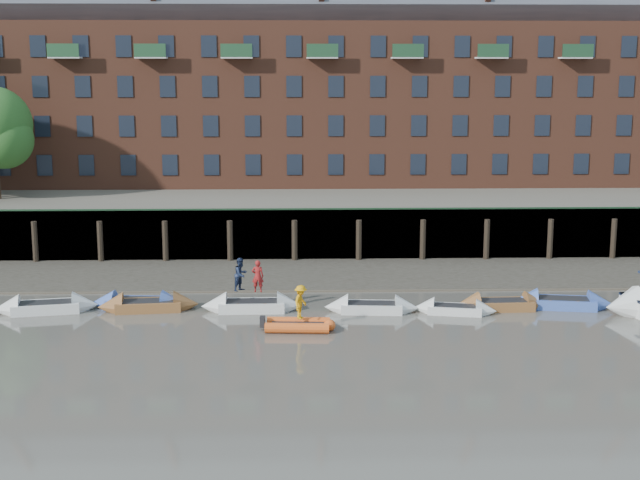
{
  "coord_description": "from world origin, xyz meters",
  "views": [
    {
      "loc": [
        -1.91,
        -32.54,
        11.64
      ],
      "look_at": [
        -0.69,
        12.0,
        3.2
      ],
      "focal_mm": 50.0,
      "sensor_mm": 36.0,
      "label": 1
    }
  ],
  "objects_px": {
    "rowboat_2": "(149,305)",
    "person_rib_crew": "(301,302)",
    "rowboat_3": "(252,306)",
    "rowboat_4": "(372,307)",
    "person_rower_a": "(258,276)",
    "person_rower_b": "(241,274)",
    "rowboat_1": "(138,303)",
    "rowboat_7": "(563,303)",
    "rowboat_5": "(455,309)",
    "rib_tender": "(301,325)",
    "rowboat_6": "(502,305)",
    "rowboat_0": "(46,307)"
  },
  "relations": [
    {
      "from": "rowboat_6",
      "to": "rowboat_7",
      "type": "relative_size",
      "value": 0.93
    },
    {
      "from": "rowboat_2",
      "to": "person_rower_a",
      "type": "distance_m",
      "value": 5.65
    },
    {
      "from": "rowboat_2",
      "to": "rowboat_3",
      "type": "height_order",
      "value": "rowboat_3"
    },
    {
      "from": "rowboat_1",
      "to": "rowboat_5",
      "type": "distance_m",
      "value": 15.72
    },
    {
      "from": "rowboat_0",
      "to": "rowboat_6",
      "type": "xyz_separation_m",
      "value": [
        22.53,
        -0.1,
        -0.01
      ]
    },
    {
      "from": "rib_tender",
      "to": "rowboat_5",
      "type": "bearing_deg",
      "value": 23.2
    },
    {
      "from": "rowboat_0",
      "to": "person_rower_b",
      "type": "distance_m",
      "value": 9.7
    },
    {
      "from": "rowboat_2",
      "to": "person_rower_b",
      "type": "relative_size",
      "value": 3.04
    },
    {
      "from": "rowboat_7",
      "to": "person_rower_b",
      "type": "distance_m",
      "value": 16.14
    },
    {
      "from": "rowboat_1",
      "to": "person_rib_crew",
      "type": "xyz_separation_m",
      "value": [
        8.1,
        -3.98,
        1.06
      ]
    },
    {
      "from": "rowboat_5",
      "to": "rowboat_3",
      "type": "bearing_deg",
      "value": -173.0
    },
    {
      "from": "rib_tender",
      "to": "person_rower_b",
      "type": "height_order",
      "value": "person_rower_b"
    },
    {
      "from": "rowboat_6",
      "to": "person_rower_b",
      "type": "xyz_separation_m",
      "value": [
        -12.95,
        0.26,
        1.57
      ]
    },
    {
      "from": "rowboat_4",
      "to": "person_rib_crew",
      "type": "height_order",
      "value": "person_rib_crew"
    },
    {
      "from": "rowboat_1",
      "to": "rowboat_7",
      "type": "distance_m",
      "value": 21.24
    },
    {
      "from": "rowboat_4",
      "to": "person_rower_a",
      "type": "relative_size",
      "value": 2.96
    },
    {
      "from": "rowboat_3",
      "to": "rowboat_7",
      "type": "relative_size",
      "value": 0.98
    },
    {
      "from": "rowboat_2",
      "to": "person_rib_crew",
      "type": "relative_size",
      "value": 3.22
    },
    {
      "from": "rowboat_0",
      "to": "rowboat_1",
      "type": "distance_m",
      "value": 4.45
    },
    {
      "from": "rowboat_7",
      "to": "rowboat_1",
      "type": "bearing_deg",
      "value": -171.57
    },
    {
      "from": "rowboat_4",
      "to": "person_rib_crew",
      "type": "xyz_separation_m",
      "value": [
        -3.5,
        -2.92,
        1.06
      ]
    },
    {
      "from": "rowboat_1",
      "to": "person_rower_a",
      "type": "relative_size",
      "value": 3.04
    },
    {
      "from": "person_rower_b",
      "to": "rowboat_6",
      "type": "bearing_deg",
      "value": -54.85
    },
    {
      "from": "rowboat_5",
      "to": "person_rower_a",
      "type": "bearing_deg",
      "value": -172.68
    },
    {
      "from": "rowboat_2",
      "to": "person_rower_a",
      "type": "bearing_deg",
      "value": -9.21
    },
    {
      "from": "person_rib_crew",
      "to": "rowboat_1",
      "type": "bearing_deg",
      "value": 85.93
    },
    {
      "from": "rowboat_2",
      "to": "person_rower_b",
      "type": "xyz_separation_m",
      "value": [
        4.6,
        -0.03,
        1.55
      ]
    },
    {
      "from": "person_rower_a",
      "to": "rowboat_2",
      "type": "bearing_deg",
      "value": -0.09
    },
    {
      "from": "rowboat_3",
      "to": "rowboat_4",
      "type": "xyz_separation_m",
      "value": [
        5.9,
        -0.4,
        -0.02
      ]
    },
    {
      "from": "rib_tender",
      "to": "rowboat_6",
      "type": "bearing_deg",
      "value": 22.36
    },
    {
      "from": "rowboat_4",
      "to": "rowboat_7",
      "type": "relative_size",
      "value": 0.92
    },
    {
      "from": "rowboat_0",
      "to": "rowboat_3",
      "type": "xyz_separation_m",
      "value": [
        10.11,
        -0.04,
        0.0
      ]
    },
    {
      "from": "rowboat_3",
      "to": "person_rower_b",
      "type": "height_order",
      "value": "person_rower_b"
    },
    {
      "from": "rowboat_1",
      "to": "rowboat_2",
      "type": "distance_m",
      "value": 0.72
    },
    {
      "from": "rowboat_6",
      "to": "rib_tender",
      "type": "relative_size",
      "value": 1.47
    },
    {
      "from": "rowboat_2",
      "to": "rowboat_3",
      "type": "distance_m",
      "value": 5.13
    },
    {
      "from": "rowboat_1",
      "to": "rib_tender",
      "type": "bearing_deg",
      "value": -23.0
    },
    {
      "from": "rowboat_4",
      "to": "person_rower_a",
      "type": "height_order",
      "value": "person_rower_a"
    },
    {
      "from": "rowboat_3",
      "to": "person_rib_crew",
      "type": "distance_m",
      "value": 4.23
    },
    {
      "from": "rowboat_3",
      "to": "rowboat_6",
      "type": "height_order",
      "value": "rowboat_3"
    },
    {
      "from": "rowboat_3",
      "to": "rowboat_2",
      "type": "bearing_deg",
      "value": 176.76
    },
    {
      "from": "rowboat_2",
      "to": "rib_tender",
      "type": "relative_size",
      "value": 1.57
    },
    {
      "from": "rowboat_0",
      "to": "rowboat_7",
      "type": "height_order",
      "value": "rowboat_0"
    },
    {
      "from": "rowboat_2",
      "to": "rowboat_7",
      "type": "relative_size",
      "value": 0.98
    },
    {
      "from": "rowboat_3",
      "to": "rowboat_7",
      "type": "distance_m",
      "value": 15.53
    },
    {
      "from": "rowboat_6",
      "to": "rowboat_7",
      "type": "distance_m",
      "value": 3.12
    },
    {
      "from": "rowboat_7",
      "to": "rowboat_4",
      "type": "bearing_deg",
      "value": -166.93
    },
    {
      "from": "person_rower_b",
      "to": "person_rib_crew",
      "type": "xyz_separation_m",
      "value": [
        2.93,
        -3.51,
        -0.51
      ]
    },
    {
      "from": "rowboat_6",
      "to": "rowboat_1",
      "type": "bearing_deg",
      "value": 175.46
    },
    {
      "from": "rowboat_4",
      "to": "rowboat_6",
      "type": "distance_m",
      "value": 6.53
    }
  ]
}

